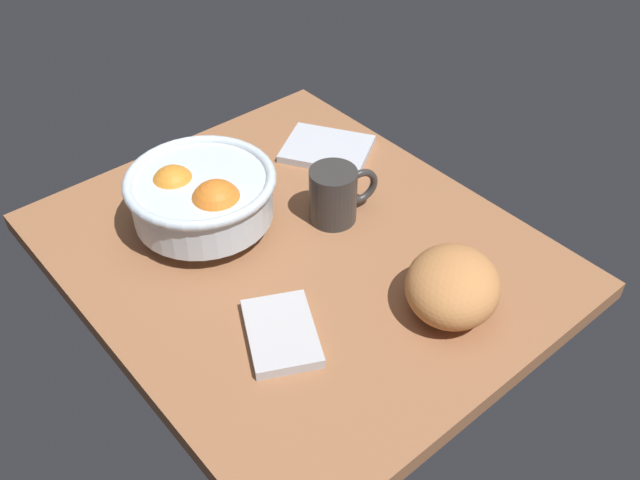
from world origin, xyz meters
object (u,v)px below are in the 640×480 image
napkin_folded (327,149)px  mug (335,195)px  napkin_spare (281,333)px  fruit_bowl (201,196)px  bread_loaf (453,286)px

napkin_folded → mug: (15.08, -11.34, 3.98)cm
napkin_folded → mug: size_ratio=1.27×
napkin_spare → mug: (-14.63, 22.53, 3.85)cm
fruit_bowl → napkin_spare: (25.95, -4.86, -5.84)cm
napkin_spare → napkin_folded: bearing=131.3°
fruit_bowl → mug: fruit_bowl is taller
bread_loaf → napkin_folded: size_ratio=0.98×
bread_loaf → mug: mug is taller
fruit_bowl → napkin_folded: (-3.77, 29.01, -5.97)cm
napkin_spare → bread_loaf: bearing=62.5°
fruit_bowl → bread_loaf: size_ratio=1.57×
bread_loaf → mug: bearing=177.7°
napkin_folded → napkin_spare: bearing=-48.7°
fruit_bowl → mug: bearing=57.4°
bread_loaf → napkin_spare: size_ratio=1.13×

